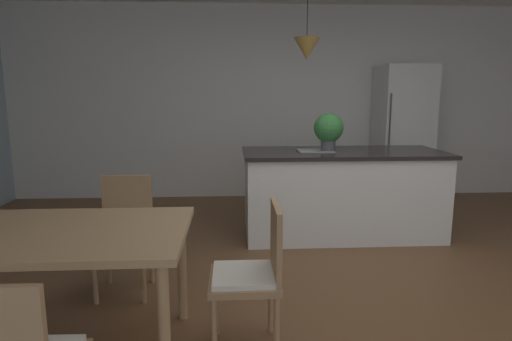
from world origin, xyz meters
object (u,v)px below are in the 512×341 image
Objects in this scene: dining_table at (1,243)px; kitchen_island at (341,192)px; chair_kitchen_end at (253,273)px; chair_far_right at (125,230)px; potted_plant_on_island at (329,129)px; refrigerator at (402,134)px.

dining_table is 3.17m from kitchen_island.
chair_far_right is at bearing 138.11° from chair_kitchen_end.
potted_plant_on_island reaches higher than kitchen_island.
chair_kitchen_end is 1.24m from chair_far_right.
refrigerator reaches higher than chair_far_right.
kitchen_island is 1.11× the size of refrigerator.
chair_far_right is 0.42× the size of kitchen_island.
kitchen_island is (1.96, 1.21, -0.01)m from chair_far_right.
dining_table is 1.39m from chair_kitchen_end.
dining_table is at bearing -136.00° from refrigerator.
refrigerator is at bearing 57.31° from chair_kitchen_end.
refrigerator reaches higher than chair_kitchen_end.
potted_plant_on_island reaches higher than dining_table.
dining_table is 2.32× the size of chair_kitchen_end.
potted_plant_on_island is (1.80, 1.21, 0.65)m from chair_far_right.
chair_far_right is at bearing -146.17° from potted_plant_on_island.
chair_far_right is (-0.92, 0.83, 0.00)m from chair_kitchen_end.
kitchen_island reaches higher than chair_far_right.
chair_kitchen_end is 2.29m from kitchen_island.
kitchen_island is at bearing 63.04° from chair_kitchen_end.
potted_plant_on_island is at bearing 33.83° from chair_far_right.
chair_far_right reaches higher than dining_table.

